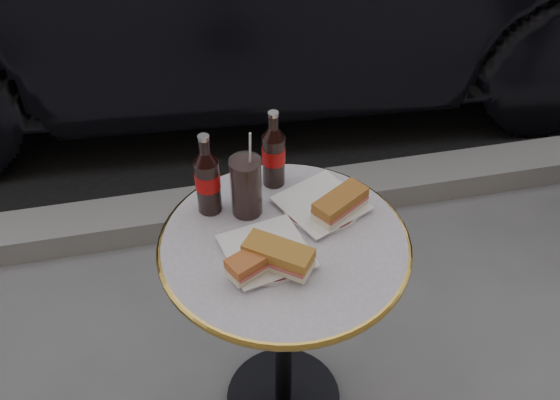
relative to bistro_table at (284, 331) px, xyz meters
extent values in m
cube|color=gray|center=(0.00, 0.90, -0.32)|extent=(40.00, 0.20, 0.12)
cylinder|color=silver|center=(-0.05, -0.04, 0.37)|extent=(0.21, 0.21, 0.01)
cylinder|color=silver|center=(0.12, 0.10, 0.37)|extent=(0.25, 0.25, 0.01)
cube|color=#B75E2E|center=(-0.09, -0.09, 0.40)|extent=(0.15, 0.12, 0.05)
cube|color=#AD722C|center=(-0.03, -0.09, 0.40)|extent=(0.17, 0.16, 0.06)
cube|color=#9F6228|center=(0.16, 0.06, 0.40)|extent=(0.16, 0.14, 0.05)
cylinder|color=black|center=(-0.07, 0.12, 0.45)|extent=(0.09, 0.09, 0.16)
camera|label=1|loc=(-0.24, -1.05, 1.45)|focal=40.00mm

